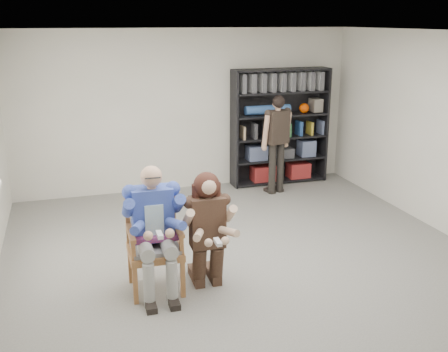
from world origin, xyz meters
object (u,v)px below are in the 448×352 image
object	(u,v)px
bookshelf	(280,127)
standing_man	(277,145)
kneeling_woman	(208,233)
seated_man	(154,230)
armchair	(155,244)

from	to	relation	value
bookshelf	standing_man	xyz separation A→B (m)	(-0.29, -0.57, -0.19)
kneeling_woman	bookshelf	world-z (taller)	bookshelf
seated_man	standing_man	xyz separation A→B (m)	(2.63, 2.81, 0.13)
seated_man	armchair	bearing A→B (deg)	0.00
armchair	seated_man	xyz separation A→B (m)	(0.00, 0.00, 0.17)
kneeling_woman	seated_man	bearing A→B (deg)	169.65
bookshelf	kneeling_woman	bearing A→B (deg)	-123.73
seated_man	kneeling_woman	size ratio (longest dim) A/B	1.09
bookshelf	standing_man	bearing A→B (deg)	-117.08
armchair	bookshelf	bearing A→B (deg)	50.54
bookshelf	armchair	bearing A→B (deg)	-130.79
armchair	bookshelf	xyz separation A→B (m)	(2.92, 3.38, 0.49)
armchair	standing_man	bearing A→B (deg)	48.30
bookshelf	standing_man	size ratio (longest dim) A/B	1.23
standing_man	bookshelf	bearing A→B (deg)	47.27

